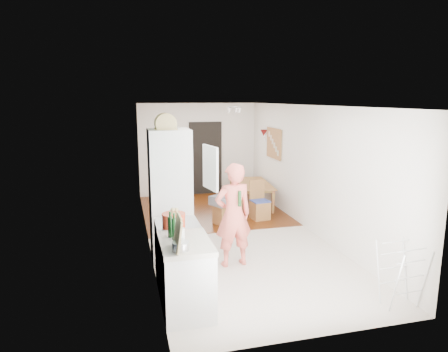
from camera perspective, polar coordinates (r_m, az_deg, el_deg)
name	(u,v)px	position (r m, az deg, el deg)	size (l,w,h in m)	color
room_shell	(232,172)	(7.55, 1.19, 0.52)	(3.20, 7.00, 2.50)	white
floor	(232,235)	(7.88, 1.16, -8.45)	(3.20, 7.00, 0.01)	beige
wood_floor_overlay	(212,210)	(9.59, -1.79, -4.82)	(3.20, 3.30, 0.01)	#61290B
sage_wall_panel	(155,160)	(5.23, -9.82, 2.28)	(0.02, 3.00, 1.30)	#537563
tile_splashback	(161,225)	(4.86, -8.96, -6.87)	(0.02, 1.90, 0.50)	black
doorway_recess	(206,158)	(10.98, -2.64, 2.53)	(0.90, 0.04, 2.00)	black
base_cabinet	(186,278)	(5.15, -5.46, -14.31)	(0.60, 0.90, 0.86)	silver
worktop	(185,243)	(4.97, -5.55, -9.52)	(0.62, 0.92, 0.06)	beige
range_cooker	(178,255)	(5.83, -6.62, -11.12)	(0.60, 0.60, 0.88)	silver
cooker_top	(177,224)	(5.67, -6.72, -6.81)	(0.60, 0.60, 0.04)	#B4B4B6
fridge_housing	(170,195)	(6.60, -7.68, -2.68)	(0.66, 0.66, 2.15)	silver
fridge_door	(210,168)	(6.31, -1.97, 1.18)	(0.56, 0.04, 0.70)	silver
fridge_interior	(189,165)	(6.55, -5.09, 1.51)	(0.02, 0.52, 0.66)	white
pinboard	(274,143)	(9.79, 7.19, 4.65)	(0.03, 0.90, 0.70)	tan
pinboard_frame	(274,143)	(9.79, 7.10, 4.65)	(0.01, 0.94, 0.74)	olive
wall_sconce	(264,133)	(10.36, 5.69, 6.15)	(0.18, 0.18, 0.16)	maroon
person	(233,206)	(6.25, 1.35, -4.28)	(0.71, 0.47, 1.96)	#F36959
dining_table	(252,196)	(9.90, 4.03, -2.91)	(1.39, 0.77, 0.49)	olive
dining_chair	(260,200)	(8.78, 5.18, -3.50)	(0.36, 0.36, 0.86)	olive
stool	(223,215)	(8.47, -0.14, -5.52)	(0.33, 0.33, 0.43)	olive
grey_drape	(222,201)	(8.37, -0.23, -3.52)	(0.42, 0.42, 0.19)	slate
drying_rack	(401,275)	(5.71, 23.97, -12.82)	(0.43, 0.39, 0.83)	silver
bread_bin	(165,124)	(6.37, -8.37, 7.43)	(0.35, 0.33, 0.18)	tan
red_casserole	(174,220)	(5.47, -7.20, -6.25)	(0.32, 0.32, 0.19)	red
steel_pan	(181,246)	(4.66, -6.22, -9.93)	(0.20, 0.20, 0.10)	#B4B4B6
held_bottle	(240,199)	(6.10, 2.26, -3.24)	(0.05, 0.05, 0.24)	#174219
bottle_a	(174,229)	(4.97, -7.09, -7.53)	(0.06, 0.06, 0.27)	#174219
bottle_b	(170,227)	(5.07, -7.68, -7.22)	(0.06, 0.06, 0.27)	#174219
bottle_c	(181,237)	(4.77, -6.16, -8.69)	(0.09, 0.09, 0.22)	silver
pepper_mill_front	(173,220)	(5.42, -7.30, -6.26)	(0.06, 0.06, 0.22)	tan
pepper_mill_back	(177,220)	(5.42, -6.79, -6.25)	(0.06, 0.06, 0.22)	tan
chopping_boards	(178,233)	(4.61, -6.60, -8.14)	(0.04, 0.30, 0.41)	tan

